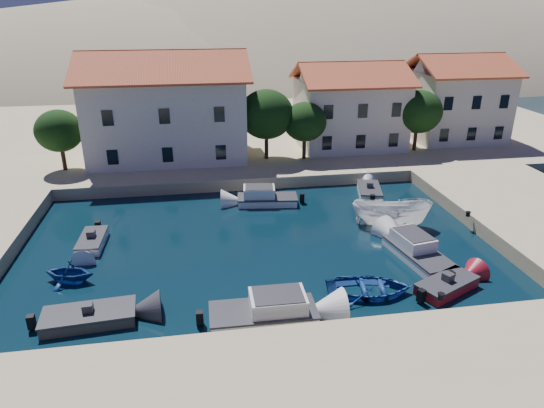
{
  "coord_description": "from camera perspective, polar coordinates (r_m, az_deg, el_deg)",
  "views": [
    {
      "loc": [
        -3.5,
        -17.96,
        14.54
      ],
      "look_at": [
        1.33,
        11.93,
        2.0
      ],
      "focal_mm": 32.0,
      "sensor_mm": 36.0,
      "label": 1
    }
  ],
  "objects": [
    {
      "name": "building_left",
      "position": [
        46.82,
        -12.33,
        11.41
      ],
      "size": [
        14.7,
        9.45,
        9.7
      ],
      "color": "beige",
      "rests_on": "quay_north"
    },
    {
      "name": "trees",
      "position": [
        45.2,
        1.27,
        10.1
      ],
      "size": [
        37.3,
        5.3,
        6.45
      ],
      "color": "#382314",
      "rests_on": "quay_north"
    },
    {
      "name": "rowboat_west",
      "position": [
        30.04,
        -22.62,
        -8.37
      ],
      "size": [
        3.45,
        3.18,
        1.51
      ],
      "primitive_type": "imported",
      "rotation": [
        0.0,
        0.0,
        -1.86
      ],
      "color": "navy",
      "rests_on": "ground"
    },
    {
      "name": "motorboat_red_se",
      "position": [
        28.48,
        19.87,
        -9.01
      ],
      "size": [
        4.01,
        3.07,
        1.25
      ],
      "rotation": [
        0.0,
        0.0,
        0.45
      ],
      "color": "maroon",
      "rests_on": "ground"
    },
    {
      "name": "boat_east",
      "position": [
        35.37,
        13.73,
        -2.46
      ],
      "size": [
        5.86,
        3.5,
        2.12
      ],
      "primitive_type": "imported",
      "rotation": [
        0.0,
        0.0,
        1.29
      ],
      "color": "white",
      "rests_on": "ground"
    },
    {
      "name": "building_right",
      "position": [
        56.02,
        20.82,
        11.76
      ],
      "size": [
        9.45,
        8.4,
        8.8
      ],
      "color": "beige",
      "rests_on": "quay_north"
    },
    {
      "name": "motorboat_white_ne",
      "position": [
        40.64,
        11.39,
        1.52
      ],
      "size": [
        2.6,
        4.04,
        1.25
      ],
      "rotation": [
        0.0,
        0.0,
        1.33
      ],
      "color": "white",
      "rests_on": "ground"
    },
    {
      "name": "building_mid",
      "position": [
        50.32,
        9.11,
        11.55
      ],
      "size": [
        10.5,
        8.4,
        8.3
      ],
      "color": "beige",
      "rests_on": "quay_north"
    },
    {
      "name": "rowboat_south",
      "position": [
        27.23,
        11.31,
        -10.27
      ],
      "size": [
        5.05,
        3.95,
        0.96
      ],
      "primitive_type": "imported",
      "rotation": [
        0.0,
        0.0,
        1.42
      ],
      "color": "navy",
      "rests_on": "ground"
    },
    {
      "name": "ground",
      "position": [
        23.37,
        1.51,
        -15.98
      ],
      "size": [
        400.0,
        400.0,
        0.0
      ],
      "primitive_type": "plane",
      "color": "black",
      "rests_on": "ground"
    },
    {
      "name": "motorboat_white_west",
      "position": [
        33.56,
        -20.39,
        -4.13
      ],
      "size": [
        1.62,
        3.46,
        1.25
      ],
      "rotation": [
        0.0,
        0.0,
        -1.6
      ],
      "color": "white",
      "rests_on": "ground"
    },
    {
      "name": "cabin_cruiser_south",
      "position": [
        24.47,
        -1.04,
        -12.58
      ],
      "size": [
        5.33,
        2.34,
        1.6
      ],
      "rotation": [
        0.0,
        0.0,
        -0.01
      ],
      "color": "white",
      "rests_on": "ground"
    },
    {
      "name": "quay_north",
      "position": [
        57.95,
        -3.5,
        8.44
      ],
      "size": [
        80.0,
        36.0,
        1.0
      ],
      "primitive_type": "cube",
      "color": "#CFBC8E",
      "rests_on": "ground"
    },
    {
      "name": "cabin_cruiser_east",
      "position": [
        31.08,
        16.85,
        -5.46
      ],
      "size": [
        2.92,
        5.43,
        1.6
      ],
      "rotation": [
        0.0,
        0.0,
        1.74
      ],
      "color": "white",
      "rests_on": "ground"
    },
    {
      "name": "motorboat_grey_sw",
      "position": [
        26.05,
        -20.71,
        -12.33
      ],
      "size": [
        4.6,
        2.31,
        1.25
      ],
      "rotation": [
        0.0,
        0.0,
        0.08
      ],
      "color": "#343339",
      "rests_on": "ground"
    },
    {
      "name": "bollards",
      "position": [
        26.37,
        6.02,
        -8.16
      ],
      "size": [
        29.36,
        9.56,
        0.3
      ],
      "color": "black",
      "rests_on": "ground"
    },
    {
      "name": "quay_east",
      "position": [
        39.43,
        29.2,
        -1.37
      ],
      "size": [
        11.0,
        20.0,
        1.0
      ],
      "primitive_type": "cube",
      "color": "#CFBC8E",
      "rests_on": "ground"
    },
    {
      "name": "hills",
      "position": [
        148.55,
        0.48,
        7.7
      ],
      "size": [
        254.0,
        176.0,
        99.0
      ],
      "color": "tan",
      "rests_on": "ground"
    },
    {
      "name": "cabin_cruiser_north",
      "position": [
        37.88,
        -0.55,
        0.71
      ],
      "size": [
        4.84,
        2.48,
        1.6
      ],
      "rotation": [
        0.0,
        0.0,
        3.03
      ],
      "color": "white",
      "rests_on": "ground"
    }
  ]
}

